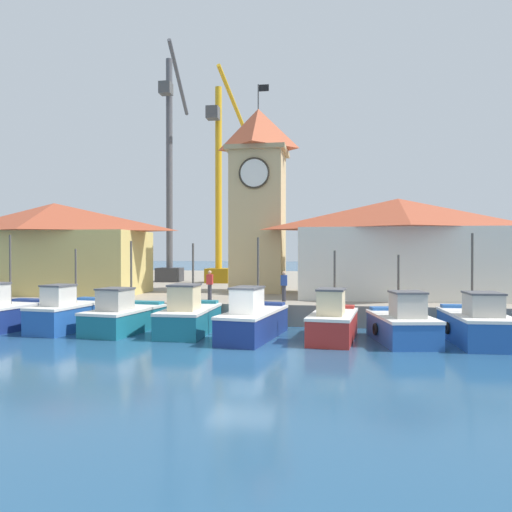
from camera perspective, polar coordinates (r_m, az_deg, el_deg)
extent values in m
plane|color=navy|center=(19.16, -1.64, -10.83)|extent=(300.00, 300.00, 0.00)
cube|color=gray|center=(45.03, 4.41, -3.50)|extent=(120.00, 40.00, 1.08)
cube|color=navy|center=(26.87, -27.00, -6.40)|extent=(2.71, 4.32, 1.09)
cube|color=navy|center=(28.07, -24.45, -4.72)|extent=(1.85, 0.88, 0.24)
cube|color=silver|center=(26.80, -27.01, -5.14)|extent=(2.78, 4.39, 0.12)
cylinder|color=#4C4742|center=(27.04, -26.28, -1.38)|extent=(0.10, 0.10, 3.37)
cube|color=#2356A8|center=(25.58, -20.60, -6.66)|extent=(2.26, 4.47, 1.15)
cube|color=#2356A8|center=(27.03, -18.19, -4.78)|extent=(1.52, 0.79, 0.24)
cube|color=silver|center=(25.51, -20.61, -5.27)|extent=(2.33, 4.53, 0.12)
cube|color=beige|center=(24.87, -21.65, -4.26)|extent=(1.19, 1.41, 0.89)
cube|color=#4C4C51|center=(24.83, -21.65, -3.14)|extent=(1.28, 1.50, 0.08)
cylinder|color=#4C4742|center=(25.83, -19.91, -2.14)|extent=(0.10, 0.10, 2.62)
torus|color=black|center=(26.31, -21.96, -6.46)|extent=(0.19, 0.53, 0.52)
cube|color=#196B7F|center=(24.35, -14.76, -7.20)|extent=(2.65, 4.76, 0.99)
cube|color=#196B7F|center=(25.98, -12.39, -5.33)|extent=(1.76, 0.85, 0.24)
cube|color=silver|center=(24.28, -14.76, -5.93)|extent=(2.72, 4.83, 0.12)
cube|color=#B2ADA3|center=(23.56, -15.79, -4.85)|extent=(1.39, 1.52, 0.93)
cube|color=#4C4C51|center=(23.52, -15.80, -3.63)|extent=(1.48, 1.61, 0.08)
cylinder|color=#4C4742|center=(24.62, -14.07, -2.00)|extent=(0.10, 0.10, 3.16)
torus|color=black|center=(25.12, -16.57, -6.96)|extent=(0.20, 0.53, 0.52)
cube|color=#196B7F|center=(23.33, -7.59, -7.45)|extent=(1.92, 4.70, 1.05)
cube|color=#196B7F|center=(25.26, -6.26, -5.35)|extent=(1.62, 0.60, 0.24)
cube|color=silver|center=(23.26, -7.59, -6.04)|extent=(1.98, 4.76, 0.12)
cube|color=beige|center=(22.41, -8.18, -4.77)|extent=(1.15, 1.41, 1.07)
cube|color=#4C4C51|center=(22.36, -8.18, -3.31)|extent=(1.23, 1.49, 0.08)
cylinder|color=#4C4742|center=(23.69, -7.20, -2.16)|extent=(0.10, 0.10, 2.98)
torus|color=black|center=(23.86, -9.84, -7.27)|extent=(0.12, 0.52, 0.52)
cube|color=navy|center=(21.85, -0.27, -7.95)|extent=(2.53, 5.30, 1.09)
cube|color=navy|center=(23.93, 1.45, -5.59)|extent=(1.56, 0.83, 0.24)
cube|color=silver|center=(21.77, -0.27, -6.40)|extent=(2.60, 5.37, 0.12)
cube|color=silver|center=(20.86, -1.04, -5.14)|extent=(1.28, 1.67, 1.02)
cube|color=#4C4C51|center=(20.81, -1.04, -3.64)|extent=(1.37, 1.77, 0.08)
cylinder|color=#4C4742|center=(22.23, 0.24, -1.97)|extent=(0.10, 0.10, 3.19)
torus|color=black|center=(22.40, -2.40, -7.73)|extent=(0.20, 0.53, 0.52)
cube|color=#AD2823|center=(21.68, 8.81, -8.08)|extent=(2.21, 4.42, 1.05)
cube|color=#AD2823|center=(23.44, 9.36, -5.83)|extent=(1.52, 0.77, 0.24)
cube|color=silver|center=(21.60, 8.81, -6.58)|extent=(2.28, 4.48, 0.12)
cube|color=beige|center=(20.80, 8.57, -5.30)|extent=(1.17, 1.39, 1.00)
cube|color=#4C4C51|center=(20.75, 8.57, -3.81)|extent=(1.26, 1.48, 0.08)
cylinder|color=#4C4742|center=(22.00, 8.99, -2.83)|extent=(0.10, 0.10, 2.65)
torus|color=black|center=(22.02, 6.43, -7.94)|extent=(0.18, 0.53, 0.52)
cube|color=#2356A8|center=(21.77, 16.35, -8.10)|extent=(2.65, 4.33, 1.02)
cube|color=#2356A8|center=(23.37, 15.04, -5.94)|extent=(1.77, 0.88, 0.24)
cube|color=silver|center=(21.69, 16.35, -6.65)|extent=(2.72, 4.39, 0.12)
cube|color=#B2ADA3|center=(20.96, 16.95, -5.41)|extent=(1.38, 1.40, 0.96)
cube|color=#4C4C51|center=(20.91, 16.95, -3.99)|extent=(1.47, 1.49, 0.08)
cylinder|color=#4C4742|center=(22.05, 15.97, -3.11)|extent=(0.10, 0.10, 2.49)
torus|color=black|center=(21.67, 13.45, -8.14)|extent=(0.21, 0.53, 0.52)
cube|color=#2356A8|center=(22.61, 23.88, -7.68)|extent=(2.23, 4.70, 1.11)
cube|color=#2356A8|center=(24.49, 22.44, -5.44)|extent=(1.76, 0.67, 0.24)
cube|color=silver|center=(22.53, 23.89, -6.16)|extent=(2.29, 4.76, 0.12)
cube|color=#B2ADA3|center=(21.71, 24.53, -5.12)|extent=(1.28, 1.43, 0.86)
cube|color=#4C4C51|center=(21.67, 24.54, -3.89)|extent=(1.36, 1.52, 0.08)
cylinder|color=#4C4742|center=(22.94, 23.48, -1.73)|extent=(0.10, 0.10, 3.32)
torus|color=black|center=(22.53, 21.00, -7.70)|extent=(0.14, 0.52, 0.52)
cube|color=tan|center=(32.93, 0.26, 3.81)|extent=(3.34, 3.34, 9.08)
cube|color=tan|center=(33.52, 0.26, 11.84)|extent=(3.84, 3.84, 0.30)
pyramid|color=#B25133|center=(33.83, 0.26, 14.31)|extent=(3.84, 3.84, 2.67)
cylinder|color=white|center=(31.54, -0.21, 9.47)|extent=(1.84, 0.12, 1.84)
torus|color=#332D23|center=(31.50, -0.22, 9.48)|extent=(1.96, 0.12, 1.96)
cylinder|color=#3F3F3F|center=(34.40, 0.26, 17.76)|extent=(0.08, 0.08, 1.60)
cube|color=black|center=(34.52, 0.87, 18.66)|extent=(0.70, 0.04, 0.44)
cube|color=tan|center=(34.10, -22.05, -0.68)|extent=(11.20, 5.15, 3.92)
pyramid|color=#A3472D|center=(34.15, -22.07, 4.12)|extent=(11.60, 5.55, 1.79)
cube|color=silver|center=(30.61, 15.92, -0.74)|extent=(11.37, 6.73, 3.99)
pyramid|color=#A3472D|center=(30.67, 15.94, 4.66)|extent=(11.77, 7.13, 1.79)
cube|color=#976E11|center=(42.12, -4.29, -2.24)|extent=(2.00, 2.00, 1.20)
cylinder|color=gold|center=(42.50, -4.30, 8.89)|extent=(0.56, 0.56, 15.22)
cylinder|color=gold|center=(47.35, -2.61, 17.19)|extent=(1.50, 7.29, 4.43)
cube|color=#4C4C4C|center=(42.45, -4.95, 15.97)|extent=(1.00, 1.00, 1.00)
cube|color=#353539|center=(44.05, -9.85, -2.12)|extent=(2.00, 2.00, 1.20)
cylinder|color=#4C4C51|center=(44.63, -9.87, 10.35)|extent=(0.56, 0.56, 18.10)
cylinder|color=#4C4C51|center=(50.26, -8.83, 19.28)|extent=(1.01, 7.64, 4.70)
cube|color=#4C4C4C|center=(44.95, -10.27, 18.33)|extent=(1.00, 1.00, 1.00)
cylinder|color=#33333D|center=(27.63, -5.31, -4.13)|extent=(0.22, 0.22, 0.85)
cube|color=red|center=(27.58, -5.31, -2.67)|extent=(0.34, 0.22, 0.56)
sphere|color=tan|center=(27.56, -5.31, -1.87)|extent=(0.20, 0.20, 0.20)
cylinder|color=#33333D|center=(26.73, 3.21, -4.30)|extent=(0.22, 0.22, 0.85)
cube|color=#2D4CA5|center=(26.67, 3.21, -2.79)|extent=(0.34, 0.22, 0.56)
sphere|color=tan|center=(26.65, 3.21, -1.95)|extent=(0.20, 0.20, 0.20)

